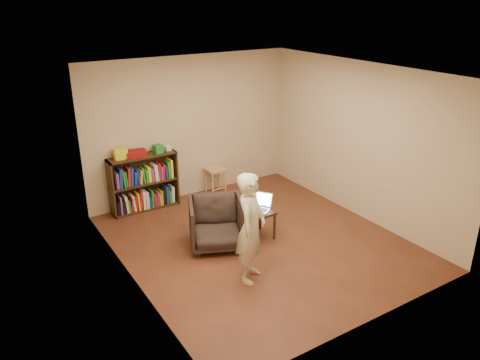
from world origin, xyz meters
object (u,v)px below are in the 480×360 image
stool (215,173)px  side_table (257,215)px  bookshelf (144,185)px  armchair (217,223)px  person (251,228)px  laptop (260,205)px

stool → side_table: size_ratio=1.08×
stool → bookshelf: bearing=176.9°
bookshelf → armchair: size_ratio=1.47×
bookshelf → person: 2.89m
bookshelf → armchair: bookshelf is taller
bookshelf → stool: bearing=-3.1°
armchair → laptop: bearing=18.1°
armchair → side_table: bearing=14.5°
armchair → person: size_ratio=0.54×
side_table → bookshelf: bearing=119.2°
side_table → stool: bearing=80.6°
laptop → person: size_ratio=0.30×
bookshelf → laptop: (1.16, -1.91, 0.08)m
bookshelf → laptop: size_ratio=2.65×
stool → person: person is taller
laptop → person: person is taller
laptop → person: bearing=-74.6°
bookshelf → armchair: 1.89m
bookshelf → side_table: (1.09, -1.95, -0.05)m
side_table → laptop: bearing=24.2°
stool → armchair: 2.02m
bookshelf → side_table: bookshelf is taller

